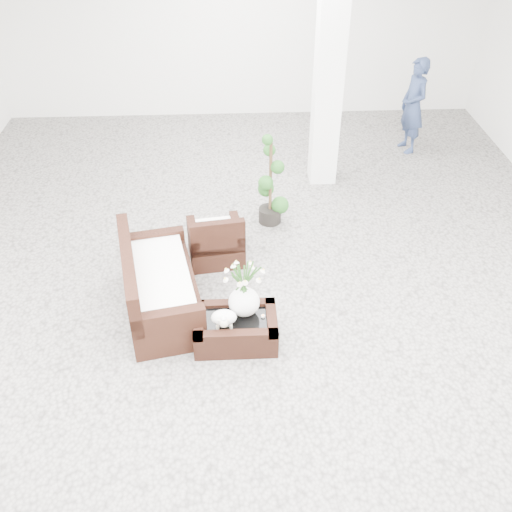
{
  "coord_description": "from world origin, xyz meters",
  "views": [
    {
      "loc": [
        -0.27,
        -5.5,
        4.62
      ],
      "look_at": [
        0.0,
        -0.1,
        0.62
      ],
      "focal_mm": 41.09,
      "sensor_mm": 36.0,
      "label": 1
    }
  ],
  "objects_px": {
    "loveseat": "(160,279)",
    "topiary": "(270,180)",
    "coffee_table": "(236,330)",
    "armchair": "(215,235)"
  },
  "relations": [
    {
      "from": "coffee_table",
      "to": "loveseat",
      "type": "height_order",
      "value": "loveseat"
    },
    {
      "from": "loveseat",
      "to": "topiary",
      "type": "bearing_deg",
      "value": -48.92
    },
    {
      "from": "armchair",
      "to": "topiary",
      "type": "relative_size",
      "value": 0.54
    },
    {
      "from": "loveseat",
      "to": "topiary",
      "type": "distance_m",
      "value": 2.29
    },
    {
      "from": "coffee_table",
      "to": "loveseat",
      "type": "relative_size",
      "value": 0.55
    },
    {
      "from": "coffee_table",
      "to": "topiary",
      "type": "relative_size",
      "value": 0.67
    },
    {
      "from": "armchair",
      "to": "topiary",
      "type": "distance_m",
      "value": 1.18
    },
    {
      "from": "coffee_table",
      "to": "topiary",
      "type": "height_order",
      "value": "topiary"
    },
    {
      "from": "coffee_table",
      "to": "loveseat",
      "type": "xyz_separation_m",
      "value": [
        -0.84,
        0.58,
        0.28
      ]
    },
    {
      "from": "loveseat",
      "to": "topiary",
      "type": "height_order",
      "value": "topiary"
    }
  ]
}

